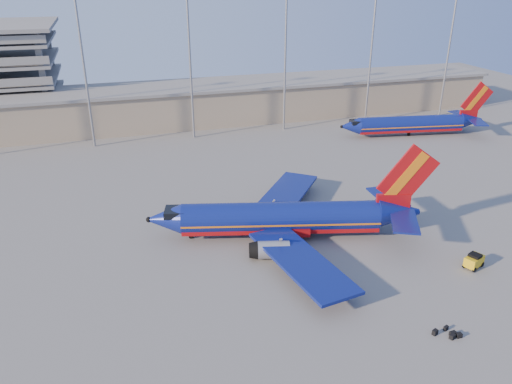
% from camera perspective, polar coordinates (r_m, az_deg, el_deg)
% --- Properties ---
extents(ground, '(220.00, 220.00, 0.00)m').
position_cam_1_polar(ground, '(66.23, 4.52, -4.90)').
color(ground, slate).
rests_on(ground, ground).
extents(terminal_building, '(122.00, 16.00, 8.50)m').
position_cam_1_polar(terminal_building, '(119.49, -1.06, 10.55)').
color(terminal_building, gray).
rests_on(terminal_building, ground).
extents(light_mast_row, '(101.60, 1.60, 28.65)m').
position_cam_1_polar(light_mast_row, '(104.37, -1.97, 15.99)').
color(light_mast_row, gray).
rests_on(light_mast_row, ground).
extents(aircraft_main, '(36.28, 34.45, 12.52)m').
position_cam_1_polar(aircraft_main, '(64.57, 3.57, -2.99)').
color(aircraft_main, navy).
rests_on(aircraft_main, ground).
extents(aircraft_second, '(32.43, 12.58, 11.03)m').
position_cam_1_polar(aircraft_second, '(111.05, 17.60, 7.45)').
color(aircraft_second, navy).
rests_on(aircraft_second, ground).
extents(baggage_tug, '(2.81, 2.31, 1.75)m').
position_cam_1_polar(baggage_tug, '(64.08, 23.66, -7.17)').
color(baggage_tug, gold).
rests_on(baggage_tug, ground).
extents(luggage_pile, '(2.53, 1.76, 0.54)m').
position_cam_1_polar(luggage_pile, '(52.66, 21.21, -14.85)').
color(luggage_pile, black).
rests_on(luggage_pile, ground).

